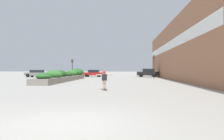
% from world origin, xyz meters
% --- Properties ---
extents(ground_plane, '(300.00, 300.00, 0.00)m').
position_xyz_m(ground_plane, '(0.00, 0.00, 0.00)').
color(ground_plane, '#A3A099').
extents(building_wall_right, '(0.67, 48.57, 8.34)m').
position_xyz_m(building_wall_right, '(8.50, 19.75, 4.18)').
color(building_wall_right, '#9E6647').
rests_on(building_wall_right, ground_plane).
extents(planter_box, '(2.08, 15.61, 1.64)m').
position_xyz_m(planter_box, '(-6.15, 20.58, 0.59)').
color(planter_box, slate).
rests_on(planter_box, ground_plane).
extents(skateboard, '(0.48, 0.71, 0.10)m').
position_xyz_m(skateboard, '(0.20, 8.70, 0.07)').
color(skateboard, black).
rests_on(skateboard, ground_plane).
extents(skateboarder, '(1.11, 0.57, 1.27)m').
position_xyz_m(skateboarder, '(0.20, 8.70, 0.87)').
color(skateboarder, tan).
rests_on(skateboarder, skateboard).
extents(car_leftmost, '(4.11, 2.01, 1.64)m').
position_xyz_m(car_leftmost, '(6.03, 34.33, 0.85)').
color(car_leftmost, black).
rests_on(car_leftmost, ground_plane).
extents(car_center_left, '(3.86, 1.85, 1.42)m').
position_xyz_m(car_center_left, '(-4.82, 34.64, 0.74)').
color(car_center_left, maroon).
rests_on(car_center_left, ground_plane).
extents(car_center_right, '(3.86, 1.96, 1.47)m').
position_xyz_m(car_center_right, '(17.55, 34.92, 0.79)').
color(car_center_right, maroon).
rests_on(car_center_right, ground_plane).
extents(car_rightmost, '(4.00, 2.04, 1.39)m').
position_xyz_m(car_rightmost, '(-15.62, 32.45, 0.75)').
color(car_rightmost, slate).
rests_on(car_rightmost, ground_plane).
extents(traffic_light_left, '(0.28, 0.30, 3.13)m').
position_xyz_m(traffic_light_left, '(-7.13, 27.22, 2.16)').
color(traffic_light_left, black).
rests_on(traffic_light_left, ground_plane).
extents(traffic_light_right, '(0.28, 0.30, 3.76)m').
position_xyz_m(traffic_light_right, '(6.29, 27.61, 2.54)').
color(traffic_light_right, black).
rests_on(traffic_light_right, ground_plane).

